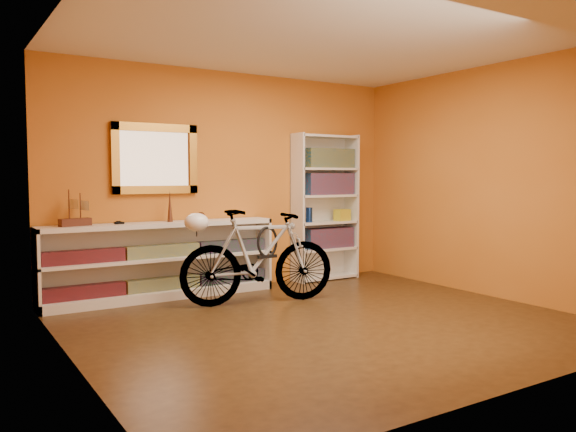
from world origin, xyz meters
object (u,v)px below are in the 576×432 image
bicycle (258,257)px  helmet (197,222)px  bookcase (325,207)px  console_unit (162,261)px

bicycle → helmet: bearing=90.0°
bookcase → bicycle: size_ratio=1.11×
console_unit → bicycle: bearing=-44.9°
bicycle → console_unit: bearing=57.7°
bookcase → bicycle: bearing=-151.1°
console_unit → bookcase: 2.29m
console_unit → helmet: size_ratio=10.33×
helmet → console_unit: bearing=102.6°
bookcase → helmet: bearing=-162.5°
helmet → bookcase: bearing=17.5°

